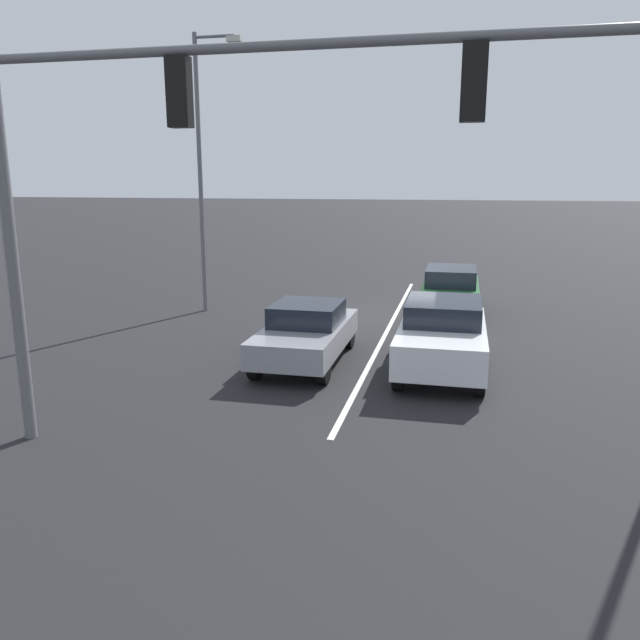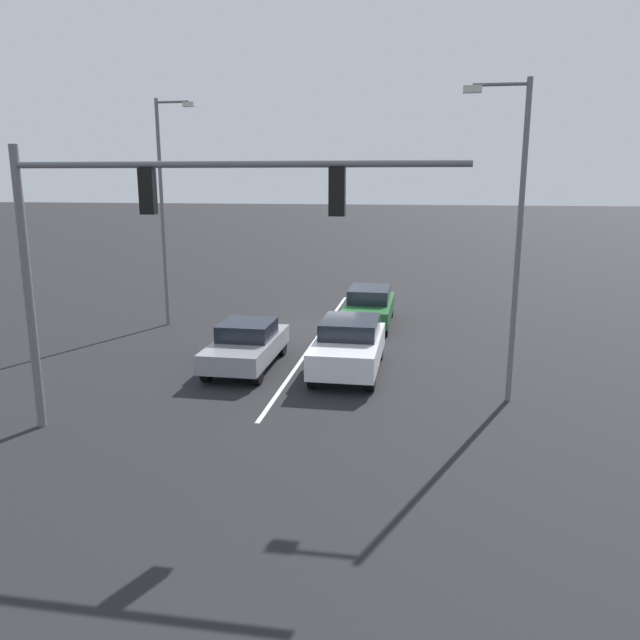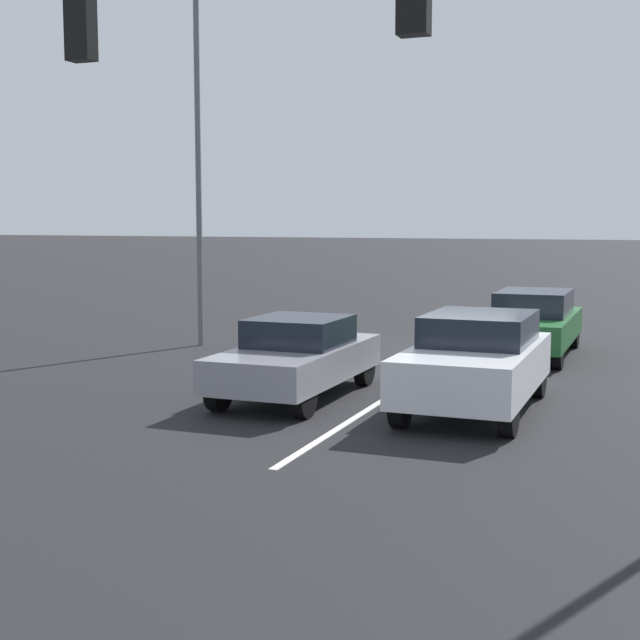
% 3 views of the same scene
% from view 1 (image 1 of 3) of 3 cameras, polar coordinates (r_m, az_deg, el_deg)
% --- Properties ---
extents(ground_plane, '(240.00, 240.00, 0.00)m').
position_cam_1_polar(ground_plane, '(20.50, 7.00, 0.61)').
color(ground_plane, black).
extents(lane_stripe_left_divider, '(0.12, 16.43, 0.01)m').
position_cam_1_polar(lane_stripe_left_divider, '(18.36, 6.27, -0.79)').
color(lane_stripe_left_divider, silver).
rests_on(lane_stripe_left_divider, ground_plane).
extents(car_white_leftlane_front, '(1.89, 4.31, 1.59)m').
position_cam_1_polar(car_white_leftlane_front, '(14.39, 11.13, -1.32)').
color(car_white_leftlane_front, silver).
rests_on(car_white_leftlane_front, ground_plane).
extents(car_gray_midlane_front, '(1.77, 4.21, 1.41)m').
position_cam_1_polar(car_gray_midlane_front, '(14.80, -1.25, -1.12)').
color(car_gray_midlane_front, gray).
rests_on(car_gray_midlane_front, ground_plane).
extents(car_darkgreen_leftlane_second, '(1.77, 4.62, 1.50)m').
position_cam_1_polar(car_darkgreen_leftlane_second, '(20.60, 11.84, 2.71)').
color(car_darkgreen_leftlane_second, '#1E5928').
rests_on(car_darkgreen_leftlane_second, ground_plane).
extents(traffic_signal_gantry, '(9.72, 0.37, 6.44)m').
position_cam_1_polar(traffic_signal_gantry, '(9.48, -13.10, 15.05)').
color(traffic_signal_gantry, slate).
rests_on(traffic_signal_gantry, ground_plane).
extents(street_lamp_right_shoulder, '(1.56, 0.24, 8.64)m').
position_cam_1_polar(street_lamp_right_shoulder, '(20.68, -10.58, 14.23)').
color(street_lamp_right_shoulder, slate).
rests_on(street_lamp_right_shoulder, ground_plane).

